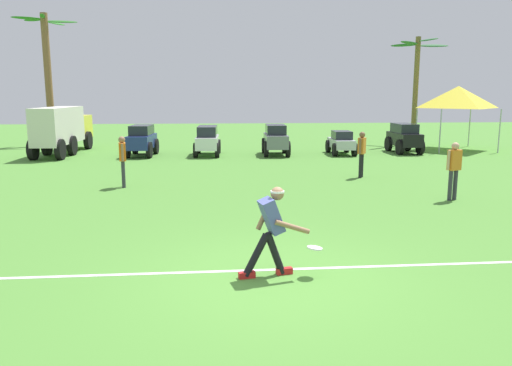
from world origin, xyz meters
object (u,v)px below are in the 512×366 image
Objects in this scene: frisbee_in_flight at (315,248)px; event_tent at (458,97)px; teammate_near_sideline at (362,150)px; parked_car_slot_b at (207,140)px; parked_car_slot_a at (142,140)px; frisbee_thrower at (271,227)px; parked_car_slot_c at (276,139)px; teammate_deep at (454,166)px; palm_tree_left_of_centre at (416,79)px; teammate_midfield at (123,157)px; parked_car_slot_e at (404,137)px; parked_car_slot_d at (341,142)px; box_truck at (63,128)px; palm_tree_far_left at (48,73)px.

event_tent is at bearing 58.55° from frisbee_in_flight.
teammate_near_sideline reaches higher than parked_car_slot_b.
teammate_near_sideline is at bearing -38.10° from parked_car_slot_a.
frisbee_thrower is 0.60× the size of parked_car_slot_c.
teammate_deep is 15.90m from palm_tree_left_of_centre.
teammate_midfield is 0.66× the size of parked_car_slot_e.
teammate_midfield is (-7.74, -1.22, 0.00)m from teammate_near_sideline.
teammate_midfield is 9.51m from teammate_deep.
parked_car_slot_a is at bearing -174.59° from event_tent.
parked_car_slot_d is at bearing -166.26° from event_tent.
frisbee_in_flight is at bearing -82.55° from parked_car_slot_b.
parked_car_slot_e reaches higher than parked_car_slot_d.
box_truck reaches higher than parked_car_slot_d.
parked_car_slot_a is at bearing 133.54° from teammate_deep.
teammate_deep is 13.17m from event_tent.
palm_tree_far_left reaches higher than parked_car_slot_b.
event_tent reaches higher than teammate_midfield.
parked_car_slot_d reaches higher than frisbee_in_flight.
teammate_deep is 0.70× the size of parked_car_slot_d.
parked_car_slot_a is (-9.78, 10.29, -0.20)m from teammate_deep.
parked_car_slot_d is at bearing 82.22° from teammate_near_sideline.
parked_car_slot_a is 8.24m from palm_tree_far_left.
palm_tree_far_left is 1.19× the size of palm_tree_left_of_centre.
parked_car_slot_b is 6.25m from parked_car_slot_d.
box_truck is at bearing 177.39° from parked_car_slot_e.
frisbee_thrower is 0.91× the size of teammate_near_sideline.
teammate_midfield is at bearing 119.42° from frisbee_in_flight.
teammate_midfield is 0.22× the size of palm_tree_far_left.
palm_tree_left_of_centre reaches higher than parked_car_slot_c.
box_truck reaches higher than teammate_near_sideline.
parked_car_slot_d is at bearing -172.84° from parked_car_slot_e.
parked_car_slot_e is at bearing 1.56° from parked_car_slot_a.
teammate_near_sideline is 0.70× the size of parked_car_slot_d.
teammate_near_sideline is at bearing 66.05° from frisbee_thrower.
parked_car_slot_c is at bearing 108.88° from teammate_near_sideline.
teammate_near_sideline is 7.83m from teammate_midfield.
teammate_deep is 10.85m from parked_car_slot_c.
frisbee_thrower is 0.20× the size of palm_tree_far_left.
teammate_near_sideline is 10.85m from event_tent.
teammate_midfield reaches higher than parked_car_slot_c.
parked_car_slot_b is 12.71m from event_tent.
palm_tree_far_left is (-15.41, 15.41, 2.97)m from teammate_deep.
parked_car_slot_c is 0.34× the size of palm_tree_far_left.
frisbee_thrower is at bearing -74.39° from parked_car_slot_a.
teammate_midfield and teammate_deep have the same top height.
teammate_midfield is 9.89m from box_truck.
frisbee_in_flight is 9.66m from teammate_near_sideline.
teammate_deep is 21.99m from palm_tree_far_left.
teammate_near_sideline is 0.66× the size of parked_car_slot_c.
event_tent reaches higher than parked_car_slot_b.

